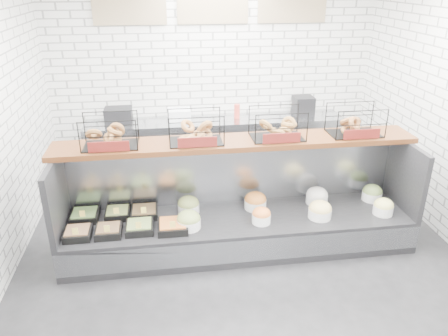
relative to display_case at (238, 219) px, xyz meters
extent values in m
plane|color=black|center=(0.01, -0.34, -0.33)|extent=(5.50, 5.50, 0.00)
cube|color=white|center=(0.01, 2.41, 1.17)|extent=(5.00, 0.02, 3.00)
cube|color=tan|center=(-1.19, 2.38, 2.17)|extent=(1.05, 0.03, 0.42)
cube|color=tan|center=(0.01, 2.38, 2.17)|extent=(1.05, 0.03, 0.42)
cube|color=tan|center=(1.21, 2.38, 2.17)|extent=(1.05, 0.03, 0.42)
cube|color=black|center=(0.01, -0.04, -0.13)|extent=(4.00, 0.90, 0.40)
cube|color=#93969B|center=(0.01, -0.48, -0.11)|extent=(4.00, 0.03, 0.28)
cube|color=#93969B|center=(0.01, 0.37, 0.47)|extent=(4.00, 0.08, 0.80)
cube|color=black|center=(-1.96, -0.04, 0.47)|extent=(0.06, 0.90, 0.80)
cube|color=black|center=(1.98, -0.04, 0.47)|extent=(0.06, 0.90, 0.80)
cube|color=black|center=(-1.77, -0.24, 0.11)|extent=(0.28, 0.28, 0.08)
cube|color=brown|center=(-1.77, -0.24, 0.14)|extent=(0.24, 0.24, 0.04)
cube|color=#FADA57|center=(-1.77, -0.34, 0.20)|extent=(0.06, 0.01, 0.08)
cube|color=black|center=(-1.75, 0.14, 0.11)|extent=(0.31, 0.31, 0.08)
cube|color=#5C7D3F|center=(-1.75, 0.14, 0.14)|extent=(0.26, 0.26, 0.04)
cube|color=#FADA57|center=(-1.75, 0.03, 0.20)|extent=(0.06, 0.01, 0.08)
cube|color=black|center=(-1.45, -0.23, 0.11)|extent=(0.28, 0.28, 0.08)
cube|color=brown|center=(-1.45, -0.23, 0.14)|extent=(0.23, 0.23, 0.04)
cube|color=#FADA57|center=(-1.45, -0.33, 0.20)|extent=(0.06, 0.01, 0.08)
cube|color=black|center=(-1.38, 0.14, 0.11)|extent=(0.28, 0.28, 0.08)
cube|color=olive|center=(-1.38, 0.14, 0.14)|extent=(0.24, 0.24, 0.04)
cube|color=#FADA57|center=(-1.38, 0.04, 0.20)|extent=(0.06, 0.01, 0.08)
cube|color=black|center=(-1.12, -0.20, 0.11)|extent=(0.30, 0.30, 0.08)
cube|color=olive|center=(-1.12, -0.20, 0.14)|extent=(0.25, 0.25, 0.04)
cube|color=#FADA57|center=(-1.12, -0.31, 0.20)|extent=(0.06, 0.01, 0.08)
cube|color=black|center=(-1.08, 0.12, 0.11)|extent=(0.31, 0.31, 0.08)
cube|color=brown|center=(-1.08, 0.12, 0.14)|extent=(0.26, 0.26, 0.04)
cube|color=#FADA57|center=(-1.08, 0.01, 0.20)|extent=(0.06, 0.01, 0.08)
cube|color=black|center=(-0.76, -0.23, 0.11)|extent=(0.32, 0.32, 0.08)
cube|color=#BF6428|center=(-0.76, -0.23, 0.14)|extent=(0.28, 0.28, 0.04)
cube|color=#FADA57|center=(-0.76, -0.35, 0.20)|extent=(0.06, 0.01, 0.08)
cylinder|color=white|center=(-0.58, -0.21, 0.12)|extent=(0.26, 0.26, 0.11)
ellipsoid|color=olive|center=(-0.58, -0.21, 0.18)|extent=(0.26, 0.26, 0.18)
cylinder|color=white|center=(-0.56, 0.13, 0.12)|extent=(0.25, 0.25, 0.11)
ellipsoid|color=olive|center=(-0.56, 0.13, 0.18)|extent=(0.25, 0.25, 0.17)
cylinder|color=white|center=(0.23, -0.22, 0.12)|extent=(0.21, 0.21, 0.11)
ellipsoid|color=orange|center=(0.23, -0.22, 0.18)|extent=(0.21, 0.21, 0.15)
cylinder|color=white|center=(0.23, 0.12, 0.12)|extent=(0.26, 0.26, 0.11)
ellipsoid|color=#C76F2A|center=(0.23, 0.12, 0.18)|extent=(0.26, 0.26, 0.18)
cylinder|color=white|center=(0.92, -0.20, 0.12)|extent=(0.27, 0.27, 0.11)
ellipsoid|color=#E5C875|center=(0.92, -0.20, 0.18)|extent=(0.26, 0.26, 0.18)
cylinder|color=white|center=(1.00, 0.14, 0.12)|extent=(0.26, 0.26, 0.11)
ellipsoid|color=silver|center=(1.00, 0.14, 0.18)|extent=(0.26, 0.26, 0.18)
cylinder|color=white|center=(1.68, -0.22, 0.12)|extent=(0.23, 0.23, 0.11)
ellipsoid|color=#E3DC74|center=(1.68, -0.22, 0.18)|extent=(0.23, 0.23, 0.16)
cylinder|color=white|center=(1.70, 0.13, 0.12)|extent=(0.24, 0.24, 0.11)
ellipsoid|color=olive|center=(1.70, 0.13, 0.18)|extent=(0.24, 0.24, 0.17)
cube|color=#3D1D0D|center=(0.01, 0.18, 0.90)|extent=(4.10, 0.50, 0.06)
cube|color=black|center=(-1.37, 0.18, 1.10)|extent=(0.60, 0.38, 0.34)
cube|color=#581410|center=(-1.37, -0.03, 1.00)|extent=(0.42, 0.02, 0.11)
cube|color=black|center=(-0.45, 0.18, 1.10)|extent=(0.60, 0.38, 0.34)
cube|color=#581410|center=(-0.45, -0.03, 1.00)|extent=(0.42, 0.02, 0.11)
cube|color=black|center=(0.47, 0.18, 1.10)|extent=(0.60, 0.38, 0.34)
cube|color=#581410|center=(0.47, -0.03, 1.00)|extent=(0.42, 0.02, 0.11)
cube|color=black|center=(1.39, 0.18, 1.10)|extent=(0.60, 0.38, 0.34)
cube|color=#581410|center=(1.39, -0.03, 1.00)|extent=(0.42, 0.02, 0.11)
cube|color=#93969B|center=(0.01, 2.09, 0.12)|extent=(4.00, 0.60, 0.90)
cube|color=black|center=(-1.47, 2.10, 0.69)|extent=(0.40, 0.30, 0.24)
cube|color=silver|center=(-0.56, 2.11, 0.66)|extent=(0.35, 0.28, 0.18)
cylinder|color=#D64435|center=(0.34, 2.11, 0.68)|extent=(0.09, 0.09, 0.22)
cube|color=black|center=(1.41, 2.13, 0.72)|extent=(0.30, 0.30, 0.30)
camera|label=1|loc=(-0.78, -4.37, 2.63)|focal=35.00mm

